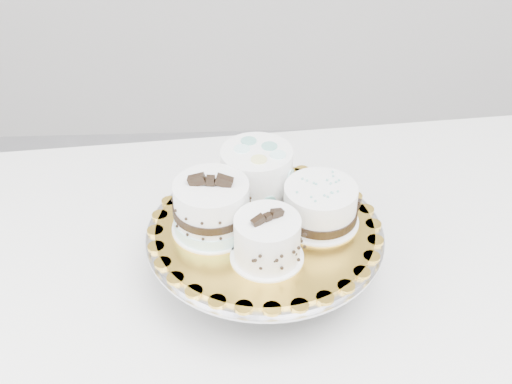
{
  "coord_description": "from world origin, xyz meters",
  "views": [
    {
      "loc": [
        -0.06,
        -0.64,
        1.45
      ],
      "look_at": [
        -0.03,
        0.1,
        0.9
      ],
      "focal_mm": 45.0,
      "sensor_mm": 36.0,
      "label": 1
    }
  ],
  "objects_px": {
    "cake_stand": "(265,244)",
    "cake_ribbon": "(321,206)",
    "cake_board": "(265,228)",
    "table": "(288,298)",
    "cake_swirl": "(267,240)",
    "cake_dots": "(257,172)",
    "cake_banded": "(212,209)"
  },
  "relations": [
    {
      "from": "cake_stand",
      "to": "cake_ribbon",
      "type": "relative_size",
      "value": 2.51
    },
    {
      "from": "cake_board",
      "to": "cake_ribbon",
      "type": "xyz_separation_m",
      "value": [
        0.08,
        0.01,
        0.03
      ]
    },
    {
      "from": "table",
      "to": "cake_stand",
      "type": "relative_size",
      "value": 3.59
    },
    {
      "from": "cake_swirl",
      "to": "cake_ribbon",
      "type": "relative_size",
      "value": 0.89
    },
    {
      "from": "table",
      "to": "cake_dots",
      "type": "xyz_separation_m",
      "value": [
        -0.05,
        0.05,
        0.22
      ]
    },
    {
      "from": "cake_board",
      "to": "cake_dots",
      "type": "distance_m",
      "value": 0.09
    },
    {
      "from": "cake_board",
      "to": "cake_dots",
      "type": "relative_size",
      "value": 2.27
    },
    {
      "from": "cake_swirl",
      "to": "cake_ribbon",
      "type": "bearing_deg",
      "value": 12.83
    },
    {
      "from": "cake_stand",
      "to": "cake_swirl",
      "type": "height_order",
      "value": "cake_swirl"
    },
    {
      "from": "cake_dots",
      "to": "cake_stand",
      "type": "bearing_deg",
      "value": -63.53
    },
    {
      "from": "cake_dots",
      "to": "cake_ribbon",
      "type": "height_order",
      "value": "cake_dots"
    },
    {
      "from": "cake_board",
      "to": "cake_banded",
      "type": "xyz_separation_m",
      "value": [
        -0.08,
        0.0,
        0.04
      ]
    },
    {
      "from": "table",
      "to": "cake_banded",
      "type": "distance_m",
      "value": 0.25
    },
    {
      "from": "cake_swirl",
      "to": "cake_banded",
      "type": "xyz_separation_m",
      "value": [
        -0.08,
        0.07,
        0.0
      ]
    },
    {
      "from": "cake_stand",
      "to": "cake_banded",
      "type": "xyz_separation_m",
      "value": [
        -0.08,
        0.0,
        0.07
      ]
    },
    {
      "from": "table",
      "to": "cake_ribbon",
      "type": "xyz_separation_m",
      "value": [
        0.04,
        -0.02,
        0.21
      ]
    },
    {
      "from": "cake_swirl",
      "to": "cake_board",
      "type": "bearing_deg",
      "value": 59.36
    },
    {
      "from": "cake_dots",
      "to": "cake_ribbon",
      "type": "xyz_separation_m",
      "value": [
        0.09,
        -0.07,
        -0.01
      ]
    },
    {
      "from": "table",
      "to": "cake_swirl",
      "type": "distance_m",
      "value": 0.23
    },
    {
      "from": "table",
      "to": "cake_dots",
      "type": "relative_size",
      "value": 8.9
    },
    {
      "from": "cake_stand",
      "to": "cake_board",
      "type": "height_order",
      "value": "cake_board"
    },
    {
      "from": "cake_stand",
      "to": "cake_dots",
      "type": "bearing_deg",
      "value": 96.11
    },
    {
      "from": "table",
      "to": "cake_stand",
      "type": "distance_m",
      "value": 0.15
    },
    {
      "from": "cake_board",
      "to": "cake_banded",
      "type": "relative_size",
      "value": 2.69
    },
    {
      "from": "cake_banded",
      "to": "cake_dots",
      "type": "bearing_deg",
      "value": 56.78
    },
    {
      "from": "cake_banded",
      "to": "cake_dots",
      "type": "xyz_separation_m",
      "value": [
        0.07,
        0.08,
        0.0
      ]
    },
    {
      "from": "cake_dots",
      "to": "cake_ribbon",
      "type": "bearing_deg",
      "value": -17.91
    },
    {
      "from": "cake_board",
      "to": "cake_dots",
      "type": "xyz_separation_m",
      "value": [
        -0.01,
        0.08,
        0.04
      ]
    },
    {
      "from": "cake_stand",
      "to": "cake_swirl",
      "type": "distance_m",
      "value": 0.09
    },
    {
      "from": "cake_stand",
      "to": "cake_ribbon",
      "type": "bearing_deg",
      "value": 6.58
    },
    {
      "from": "cake_stand",
      "to": "cake_banded",
      "type": "bearing_deg",
      "value": 179.88
    },
    {
      "from": "cake_banded",
      "to": "cake_dots",
      "type": "relative_size",
      "value": 0.85
    }
  ]
}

